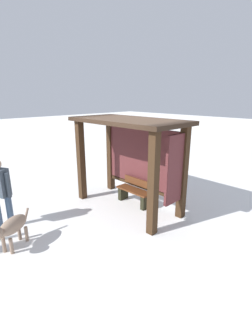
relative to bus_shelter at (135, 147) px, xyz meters
The scene contains 5 objects.
ground_plane 1.68m from the bus_shelter, 117.73° to the right, with size 60.00×60.00×0.00m, color white.
bus_shelter is the anchor object (origin of this frame).
bench_left_inside 1.35m from the bus_shelter, 130.06° to the left, with size 1.08×0.36×0.70m.
person_walking 3.31m from the bus_shelter, 113.23° to the right, with size 0.56×0.42×1.63m.
dog 3.37m from the bus_shelter, 95.68° to the right, with size 0.63×0.92×0.67m.
Camera 1 is at (4.31, -4.22, 2.93)m, focal length 25.59 mm.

